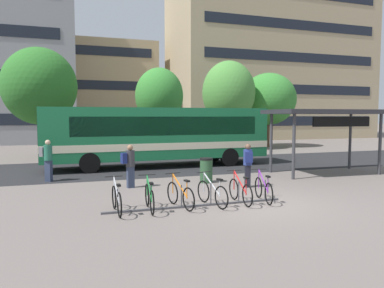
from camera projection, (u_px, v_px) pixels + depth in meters
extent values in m
plane|color=#6B605B|center=(255.00, 204.00, 11.35)|extent=(200.00, 200.00, 0.00)
cube|color=#232326|center=(177.00, 166.00, 20.05)|extent=(80.00, 7.20, 0.01)
cube|color=#196B3D|center=(159.00, 133.00, 19.59)|extent=(12.05, 2.77, 2.70)
cube|color=beige|center=(159.00, 145.00, 19.64)|extent=(12.07, 2.79, 0.36)
cube|color=black|center=(51.00, 112.00, 17.72)|extent=(1.04, 2.31, 0.40)
cube|color=black|center=(40.00, 129.00, 17.61)|extent=(0.12, 2.19, 1.40)
cube|color=black|center=(170.00, 126.00, 18.48)|extent=(9.84, 0.24, 0.97)
cube|color=black|center=(158.00, 125.00, 20.83)|extent=(9.84, 0.24, 0.97)
cylinder|color=black|center=(90.00, 163.00, 17.39)|extent=(1.01, 0.32, 1.00)
cylinder|color=black|center=(87.00, 158.00, 19.57)|extent=(1.01, 0.32, 1.00)
cylinder|color=black|center=(229.00, 157.00, 19.82)|extent=(1.01, 0.32, 1.00)
cylinder|color=black|center=(213.00, 153.00, 22.00)|extent=(1.01, 0.32, 1.00)
cube|color=#47474C|center=(196.00, 206.00, 10.97)|extent=(5.67, 0.09, 0.06)
cylinder|color=#47474C|center=(118.00, 201.00, 10.21)|extent=(0.04, 0.04, 0.70)
cylinder|color=#47474C|center=(150.00, 199.00, 10.51)|extent=(0.04, 0.04, 0.70)
cylinder|color=#47474C|center=(181.00, 196.00, 10.80)|extent=(0.04, 0.04, 0.70)
cylinder|color=#47474C|center=(211.00, 194.00, 11.09)|extent=(0.04, 0.04, 0.70)
cylinder|color=#47474C|center=(239.00, 192.00, 11.38)|extent=(0.04, 0.04, 0.70)
cylinder|color=#47474C|center=(265.00, 190.00, 11.67)|extent=(0.04, 0.04, 0.70)
torus|color=black|center=(114.00, 197.00, 10.71)|extent=(0.07, 0.71, 0.70)
torus|color=black|center=(119.00, 205.00, 9.76)|extent=(0.07, 0.71, 0.70)
cube|color=#B7BABF|center=(116.00, 190.00, 10.23)|extent=(0.07, 0.92, 0.58)
cylinder|color=#B7BABF|center=(119.00, 195.00, 9.83)|extent=(0.03, 0.03, 0.55)
cube|color=black|center=(119.00, 185.00, 9.81)|extent=(0.11, 0.22, 0.05)
cylinder|color=#B7BABF|center=(114.00, 187.00, 10.67)|extent=(0.03, 0.03, 0.65)
cylinder|color=black|center=(114.00, 176.00, 10.64)|extent=(0.52, 0.05, 0.03)
torus|color=black|center=(147.00, 195.00, 10.99)|extent=(0.08, 0.71, 0.70)
torus|color=black|center=(152.00, 203.00, 10.01)|extent=(0.08, 0.71, 0.70)
cube|color=#1E7F38|center=(149.00, 188.00, 10.50)|extent=(0.08, 0.92, 0.58)
cylinder|color=#1E7F38|center=(151.00, 193.00, 10.09)|extent=(0.03, 0.03, 0.55)
cube|color=black|center=(151.00, 183.00, 10.07)|extent=(0.11, 0.23, 0.05)
cylinder|color=#1E7F38|center=(147.00, 185.00, 10.95)|extent=(0.03, 0.03, 0.65)
cylinder|color=black|center=(147.00, 175.00, 10.93)|extent=(0.52, 0.06, 0.03)
torus|color=black|center=(173.00, 193.00, 11.30)|extent=(0.19, 0.70, 0.70)
torus|color=black|center=(189.00, 199.00, 10.42)|extent=(0.19, 0.70, 0.70)
cube|color=orange|center=(180.00, 186.00, 10.85)|extent=(0.22, 0.91, 0.58)
cylinder|color=orange|center=(187.00, 190.00, 10.48)|extent=(0.04, 0.04, 0.55)
cube|color=black|center=(187.00, 181.00, 10.46)|extent=(0.14, 0.24, 0.05)
cylinder|color=orange|center=(173.00, 183.00, 11.25)|extent=(0.04, 0.04, 0.65)
cylinder|color=black|center=(173.00, 173.00, 11.23)|extent=(0.51, 0.14, 0.03)
torus|color=black|center=(203.00, 191.00, 11.53)|extent=(0.19, 0.70, 0.70)
torus|color=black|center=(221.00, 198.00, 10.64)|extent=(0.19, 0.70, 0.70)
cube|color=#B7BABF|center=(212.00, 184.00, 11.08)|extent=(0.22, 0.91, 0.58)
cylinder|color=#B7BABF|center=(220.00, 188.00, 10.71)|extent=(0.04, 0.04, 0.55)
cube|color=black|center=(220.00, 179.00, 10.69)|extent=(0.14, 0.24, 0.05)
cylinder|color=#B7BABF|center=(204.00, 182.00, 11.49)|extent=(0.04, 0.04, 0.65)
cylinder|color=black|center=(204.00, 172.00, 11.46)|extent=(0.51, 0.13, 0.03)
torus|color=black|center=(234.00, 189.00, 11.89)|extent=(0.05, 0.70, 0.70)
torus|color=black|center=(247.00, 196.00, 10.92)|extent=(0.05, 0.70, 0.70)
cube|color=red|center=(240.00, 182.00, 11.40)|extent=(0.04, 0.92, 0.58)
cylinder|color=red|center=(246.00, 186.00, 10.99)|extent=(0.03, 0.03, 0.55)
cube|color=black|center=(246.00, 178.00, 10.97)|extent=(0.10, 0.22, 0.05)
cylinder|color=red|center=(234.00, 180.00, 11.84)|extent=(0.03, 0.03, 0.65)
cylinder|color=black|center=(234.00, 170.00, 11.82)|extent=(0.52, 0.03, 0.03)
torus|color=black|center=(258.00, 187.00, 12.16)|extent=(0.17, 0.70, 0.70)
torus|color=black|center=(269.00, 194.00, 11.15)|extent=(0.17, 0.70, 0.70)
cube|color=#702893|center=(263.00, 181.00, 11.65)|extent=(0.19, 0.91, 0.58)
cylinder|color=#702893|center=(268.00, 185.00, 11.23)|extent=(0.03, 0.03, 0.55)
cube|color=black|center=(268.00, 177.00, 11.21)|extent=(0.14, 0.23, 0.05)
cylinder|color=#702893|center=(259.00, 178.00, 12.12)|extent=(0.04, 0.04, 0.65)
cylinder|color=black|center=(259.00, 169.00, 12.09)|extent=(0.52, 0.12, 0.03)
cylinder|color=#38383D|center=(294.00, 147.00, 15.64)|extent=(0.14, 0.14, 2.87)
cylinder|color=#38383D|center=(380.00, 144.00, 16.91)|extent=(0.14, 0.14, 2.87)
cylinder|color=#38383D|center=(271.00, 143.00, 17.57)|extent=(0.14, 0.14, 2.87)
cylinder|color=#38383D|center=(350.00, 141.00, 18.85)|extent=(0.14, 0.14, 2.87)
cube|color=#28282D|center=(325.00, 112.00, 17.12)|extent=(5.51, 3.00, 0.20)
cube|color=black|center=(342.00, 122.00, 16.05)|extent=(2.95, 0.18, 0.44)
cube|color=#2D3851|center=(49.00, 171.00, 15.17)|extent=(0.33, 0.31, 0.91)
cylinder|color=#23664C|center=(48.00, 153.00, 15.11)|extent=(0.47, 0.47, 0.64)
sphere|color=tan|center=(48.00, 142.00, 15.08)|extent=(0.22, 0.22, 0.22)
cube|color=slate|center=(43.00, 152.00, 15.17)|extent=(0.30, 0.33, 0.40)
cube|color=black|center=(248.00, 176.00, 13.98)|extent=(0.27, 0.31, 0.87)
cylinder|color=navy|center=(248.00, 157.00, 13.92)|extent=(0.43, 0.43, 0.61)
sphere|color=brown|center=(248.00, 147.00, 13.89)|extent=(0.22, 0.22, 0.22)
cube|color=navy|center=(249.00, 157.00, 13.66)|extent=(0.32, 0.26, 0.40)
cube|color=#2D3851|center=(131.00, 177.00, 13.86)|extent=(0.30, 0.25, 0.82)
cylinder|color=#333338|center=(130.00, 159.00, 13.81)|extent=(0.40, 0.40, 0.63)
sphere|color=#936B4C|center=(130.00, 148.00, 13.77)|extent=(0.22, 0.22, 0.22)
cube|color=navy|center=(124.00, 158.00, 13.67)|extent=(0.23, 0.31, 0.40)
cylinder|color=#284C2D|center=(206.00, 171.00, 14.95)|extent=(0.52, 0.52, 0.95)
cylinder|color=black|center=(206.00, 159.00, 14.91)|extent=(0.55, 0.55, 0.08)
cylinder|color=brown|center=(41.00, 138.00, 24.09)|extent=(0.32, 0.32, 2.58)
ellipsoid|color=#2D7028|center=(40.00, 86.00, 23.82)|extent=(4.83, 4.83, 5.10)
cylinder|color=brown|center=(268.00, 134.00, 32.66)|extent=(0.32, 0.32, 2.33)
ellipsoid|color=#388433|center=(268.00, 99.00, 32.42)|extent=(4.96, 4.96, 4.66)
cylinder|color=brown|center=(228.00, 134.00, 30.12)|extent=(0.32, 0.32, 2.49)
ellipsoid|color=#4C8E3D|center=(229.00, 93.00, 29.86)|extent=(4.40, 4.40, 5.25)
cylinder|color=brown|center=(160.00, 137.00, 26.00)|extent=(0.32, 0.32, 2.51)
ellipsoid|color=#388433|center=(159.00, 96.00, 25.77)|extent=(3.44, 3.44, 4.01)
cube|color=tan|center=(269.00, 67.00, 46.72)|extent=(25.08, 11.35, 18.34)
cube|color=black|center=(293.00, 121.00, 41.85)|extent=(22.07, 0.06, 1.10)
cube|color=black|center=(294.00, 89.00, 41.57)|extent=(22.07, 0.06, 1.10)
cube|color=black|center=(295.00, 57.00, 41.28)|extent=(22.07, 0.06, 1.10)
cube|color=black|center=(295.00, 25.00, 41.00)|extent=(22.07, 0.06, 1.10)
cube|color=tan|center=(92.00, 91.00, 47.61)|extent=(16.01, 10.35, 12.12)
cube|color=black|center=(94.00, 119.00, 42.96)|extent=(14.09, 0.06, 1.10)
cube|color=black|center=(93.00, 85.00, 42.64)|extent=(14.09, 0.06, 1.10)
cube|color=black|center=(93.00, 50.00, 42.33)|extent=(14.09, 0.06, 1.10)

